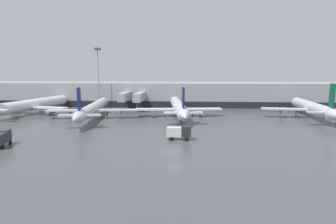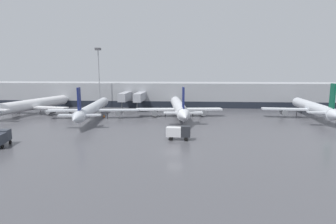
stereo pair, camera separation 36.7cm
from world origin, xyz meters
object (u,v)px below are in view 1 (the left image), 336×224
(parked_jet_0, at_px, (179,107))
(parked_jet_3, at_px, (93,108))
(service_truck_2, at_px, (179,132))
(apron_light_mast_2, at_px, (98,62))
(parked_jet_1, at_px, (31,105))
(service_truck_1, at_px, (1,138))
(traffic_cone_0, at_px, (104,116))
(parked_jet_2, at_px, (312,108))

(parked_jet_0, bearing_deg, parked_jet_3, 94.98)
(parked_jet_0, bearing_deg, service_truck_2, 175.20)
(parked_jet_3, distance_m, apron_light_mast_2, 25.00)
(service_truck_2, xyz_separation_m, apron_light_mast_2, (-29.95, 42.74, 15.04))
(parked_jet_1, distance_m, parked_jet_3, 23.07)
(service_truck_1, bearing_deg, traffic_cone_0, -27.18)
(parked_jet_0, xyz_separation_m, parked_jet_2, (38.43, -0.43, 0.29))
(service_truck_2, relative_size, apron_light_mast_2, 0.22)
(parked_jet_3, xyz_separation_m, service_truck_2, (25.14, -22.44, -1.28))
(parked_jet_3, xyz_separation_m, apron_light_mast_2, (-4.81, 20.30, 13.77))
(parked_jet_1, height_order, apron_light_mast_2, apron_light_mast_2)
(parked_jet_2, height_order, service_truck_1, parked_jet_2)
(apron_light_mast_2, bearing_deg, service_truck_2, -54.98)
(traffic_cone_0, relative_size, apron_light_mast_2, 0.04)
(service_truck_1, height_order, apron_light_mast_2, apron_light_mast_2)
(parked_jet_3, xyz_separation_m, traffic_cone_0, (2.21, 2.58, -2.51))
(parked_jet_0, relative_size, apron_light_mast_2, 1.77)
(parked_jet_0, xyz_separation_m, apron_light_mast_2, (-29.24, 15.43, 13.91))
(parked_jet_1, distance_m, apron_light_mast_2, 26.38)
(service_truck_1, bearing_deg, parked_jet_3, -24.42)
(parked_jet_0, height_order, parked_jet_3, parked_jet_3)
(service_truck_2, bearing_deg, traffic_cone_0, 135.74)
(service_truck_2, bearing_deg, service_truck_1, -164.77)
(parked_jet_0, relative_size, parked_jet_3, 0.97)
(parked_jet_2, relative_size, apron_light_mast_2, 1.61)
(parked_jet_0, distance_m, parked_jet_2, 38.43)
(parked_jet_2, relative_size, parked_jet_3, 0.88)
(parked_jet_2, bearing_deg, traffic_cone_0, 97.02)
(traffic_cone_0, bearing_deg, parked_jet_1, 171.84)
(parked_jet_1, relative_size, parked_jet_3, 0.98)
(service_truck_1, height_order, service_truck_2, service_truck_2)
(parked_jet_0, xyz_separation_m, service_truck_2, (0.72, -27.32, -1.13))
(parked_jet_2, xyz_separation_m, service_truck_2, (-37.71, -26.88, -1.43))
(service_truck_1, bearing_deg, parked_jet_2, -75.85)
(service_truck_1, bearing_deg, parked_jet_1, 12.26)
(traffic_cone_0, bearing_deg, service_truck_2, -47.50)
(parked_jet_2, distance_m, service_truck_1, 77.18)
(parked_jet_0, relative_size, service_truck_2, 8.00)
(service_truck_1, distance_m, traffic_cone_0, 32.98)
(parked_jet_1, bearing_deg, apron_light_mast_2, -39.65)
(service_truck_1, distance_m, service_truck_2, 32.45)
(parked_jet_1, relative_size, traffic_cone_0, 49.88)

